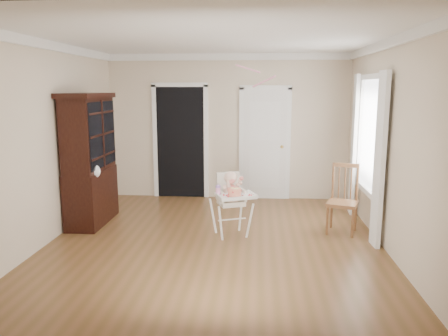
# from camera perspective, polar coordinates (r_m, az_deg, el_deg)

# --- Properties ---
(floor) EXTENTS (5.00, 5.00, 0.00)m
(floor) POSITION_cam_1_polar(r_m,az_deg,el_deg) (6.08, -1.22, -9.57)
(floor) COLOR brown
(floor) RESTS_ON ground
(ceiling) EXTENTS (5.00, 5.00, 0.00)m
(ceiling) POSITION_cam_1_polar(r_m,az_deg,el_deg) (5.75, -1.33, 16.61)
(ceiling) COLOR white
(ceiling) RESTS_ON wall_back
(wall_back) EXTENTS (4.50, 0.00, 4.50)m
(wall_back) POSITION_cam_1_polar(r_m,az_deg,el_deg) (8.24, 0.48, 5.33)
(wall_back) COLOR beige
(wall_back) RESTS_ON floor
(wall_left) EXTENTS (0.00, 5.00, 5.00)m
(wall_left) POSITION_cam_1_polar(r_m,az_deg,el_deg) (6.40, -21.79, 3.13)
(wall_left) COLOR beige
(wall_left) RESTS_ON floor
(wall_right) EXTENTS (0.00, 5.00, 5.00)m
(wall_right) POSITION_cam_1_polar(r_m,az_deg,el_deg) (5.97, 20.75, 2.73)
(wall_right) COLOR beige
(wall_right) RESTS_ON floor
(crown_molding) EXTENTS (4.50, 5.00, 0.12)m
(crown_molding) POSITION_cam_1_polar(r_m,az_deg,el_deg) (5.75, -1.33, 16.02)
(crown_molding) COLOR white
(crown_molding) RESTS_ON ceiling
(doorway) EXTENTS (1.06, 0.05, 2.22)m
(doorway) POSITION_cam_1_polar(r_m,az_deg,el_deg) (8.36, -5.70, 3.69)
(doorway) COLOR black
(doorway) RESTS_ON wall_back
(closet_door) EXTENTS (0.96, 0.09, 2.13)m
(closet_door) POSITION_cam_1_polar(r_m,az_deg,el_deg) (8.23, 5.34, 3.00)
(closet_door) COLOR white
(closet_door) RESTS_ON wall_back
(window_right) EXTENTS (0.13, 1.84, 2.30)m
(window_right) POSITION_cam_1_polar(r_m,az_deg,el_deg) (6.73, 18.27, 3.13)
(window_right) COLOR white
(window_right) RESTS_ON wall_right
(high_chair) EXTENTS (0.71, 0.79, 0.91)m
(high_chair) POSITION_cam_1_polar(r_m,az_deg,el_deg) (6.17, 0.95, -3.81)
(high_chair) COLOR white
(high_chair) RESTS_ON floor
(baby) EXTENTS (0.31, 0.23, 0.43)m
(baby) POSITION_cam_1_polar(r_m,az_deg,el_deg) (6.16, 0.90, -2.47)
(baby) COLOR beige
(baby) RESTS_ON high_chair
(cake) EXTENTS (0.23, 0.23, 0.11)m
(cake) POSITION_cam_1_polar(r_m,az_deg,el_deg) (5.93, 1.40, -3.17)
(cake) COLOR silver
(cake) RESTS_ON high_chair
(sippy_cup) EXTENTS (0.07, 0.07, 0.16)m
(sippy_cup) POSITION_cam_1_polar(r_m,az_deg,el_deg) (5.98, -0.78, -2.87)
(sippy_cup) COLOR pink
(sippy_cup) RESTS_ON high_chair
(china_cabinet) EXTENTS (0.53, 1.19, 2.01)m
(china_cabinet) POSITION_cam_1_polar(r_m,az_deg,el_deg) (6.98, -17.10, 1.09)
(china_cabinet) COLOR black
(china_cabinet) RESTS_ON floor
(dining_chair) EXTENTS (0.52, 0.52, 1.00)m
(dining_chair) POSITION_cam_1_polar(r_m,az_deg,el_deg) (6.56, 15.25, -4.20)
(dining_chair) COLOR brown
(dining_chair) RESTS_ON floor
(streamer) EXTENTS (0.40, 0.33, 0.15)m
(streamer) POSITION_cam_1_polar(r_m,az_deg,el_deg) (6.95, 3.12, 12.83)
(streamer) COLOR pink
(streamer) RESTS_ON ceiling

